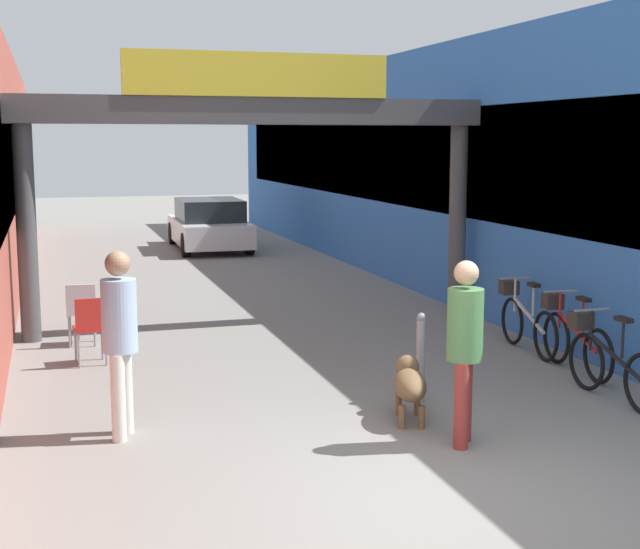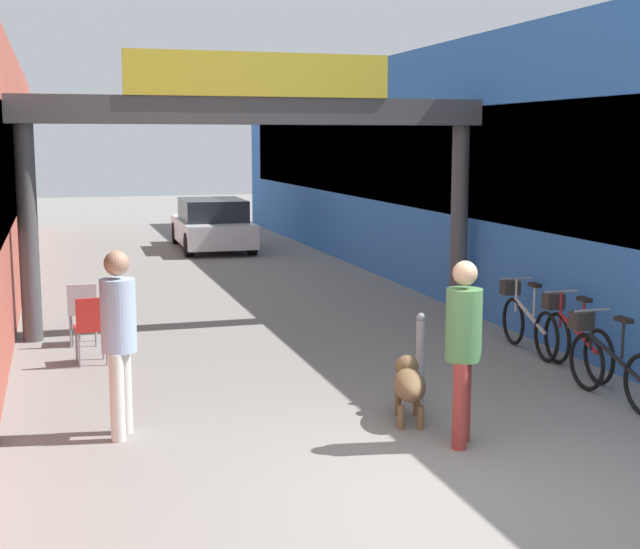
# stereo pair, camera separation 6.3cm
# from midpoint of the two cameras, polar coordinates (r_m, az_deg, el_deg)

# --- Properties ---
(ground_plane) EXTENTS (80.00, 80.00, 0.00)m
(ground_plane) POSITION_cam_midpoint_polar(r_m,az_deg,el_deg) (7.55, 8.04, -13.85)
(ground_plane) COLOR gray
(storefront_right) EXTENTS (3.00, 26.00, 4.54)m
(storefront_right) POSITION_cam_midpoint_polar(r_m,az_deg,el_deg) (19.11, 8.17, 6.74)
(storefront_right) COLOR blue
(storefront_right) RESTS_ON ground_plane
(arcade_sign_gateway) EXTENTS (7.40, 0.47, 4.14)m
(arcade_sign_gateway) POSITION_cam_midpoint_polar(r_m,az_deg,el_deg) (13.54, -4.20, 8.92)
(arcade_sign_gateway) COLOR #4C4C4F
(arcade_sign_gateway) RESTS_ON ground_plane
(pedestrian_with_dog) EXTENTS (0.47, 0.47, 1.77)m
(pedestrian_with_dog) POSITION_cam_midpoint_polar(r_m,az_deg,el_deg) (8.46, 9.04, -4.16)
(pedestrian_with_dog) COLOR #99332D
(pedestrian_with_dog) RESTS_ON ground_plane
(pedestrian_companion) EXTENTS (0.44, 0.44, 1.83)m
(pedestrian_companion) POSITION_cam_midpoint_polar(r_m,az_deg,el_deg) (8.78, -12.89, -3.53)
(pedestrian_companion) COLOR silver
(pedestrian_companion) RESTS_ON ground_plane
(dog_on_leash) EXTENTS (0.54, 0.89, 0.62)m
(dog_on_leash) POSITION_cam_midpoint_polar(r_m,az_deg,el_deg) (9.29, 5.56, -6.92)
(dog_on_leash) COLOR brown
(dog_on_leash) RESTS_ON ground_plane
(bicycle_black_nearest) EXTENTS (0.46, 1.69, 0.98)m
(bicycle_black_nearest) POSITION_cam_midpoint_polar(r_m,az_deg,el_deg) (10.44, 17.80, -5.30)
(bicycle_black_nearest) COLOR black
(bicycle_black_nearest) RESTS_ON ground_plane
(bicycle_red_second) EXTENTS (0.46, 1.69, 0.98)m
(bicycle_red_second) POSITION_cam_midpoint_polar(r_m,az_deg,el_deg) (11.59, 15.70, -3.85)
(bicycle_red_second) COLOR black
(bicycle_red_second) RESTS_ON ground_plane
(bicycle_silver_third) EXTENTS (0.46, 1.69, 0.98)m
(bicycle_silver_third) POSITION_cam_midpoint_polar(r_m,az_deg,el_deg) (12.52, 12.84, -2.82)
(bicycle_silver_third) COLOR black
(bicycle_silver_third) RESTS_ON ground_plane
(bollard_post_metal) EXTENTS (0.10, 0.10, 1.00)m
(bollard_post_metal) POSITION_cam_midpoint_polar(r_m,az_deg,el_deg) (9.91, 6.28, -5.24)
(bollard_post_metal) COLOR gray
(bollard_post_metal) RESTS_ON ground_plane
(cafe_chair_red_nearer) EXTENTS (0.43, 0.43, 0.89)m
(cafe_chair_red_nearer) POSITION_cam_midpoint_polar(r_m,az_deg,el_deg) (11.78, -14.62, -3.09)
(cafe_chair_red_nearer) COLOR gray
(cafe_chair_red_nearer) RESTS_ON ground_plane
(cafe_chair_aluminium_farther) EXTENTS (0.42, 0.42, 0.89)m
(cafe_chair_aluminium_farther) POSITION_cam_midpoint_polar(r_m,az_deg,el_deg) (12.91, -15.17, -2.09)
(cafe_chair_aluminium_farther) COLOR gray
(cafe_chair_aluminium_farther) RESTS_ON ground_plane
(parked_car_white) EXTENTS (1.87, 4.04, 1.33)m
(parked_car_white) POSITION_cam_midpoint_polar(r_m,az_deg,el_deg) (23.69, -7.18, 3.17)
(parked_car_white) COLOR silver
(parked_car_white) RESTS_ON ground_plane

